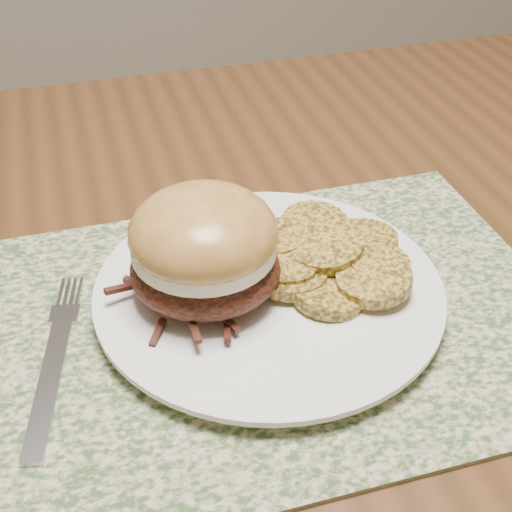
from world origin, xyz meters
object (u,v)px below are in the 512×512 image
at_px(fork, 55,358).
at_px(dinner_plate, 269,293).
at_px(dining_table, 331,329).
at_px(pork_sandwich, 204,248).

bearing_deg(fork, dinner_plate, 19.18).
bearing_deg(dining_table, fork, -166.96).
distance_m(dinner_plate, pork_sandwich, 0.07).
relative_size(dinner_plate, fork, 1.41).
bearing_deg(pork_sandwich, dinner_plate, 10.38).
bearing_deg(fork, pork_sandwich, 24.29).
xyz_separation_m(dining_table, pork_sandwich, (-0.12, -0.03, 0.14)).
bearing_deg(dinner_plate, dining_table, 26.20).
height_order(dinner_plate, pork_sandwich, pork_sandwich).
bearing_deg(pork_sandwich, dining_table, 30.45).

